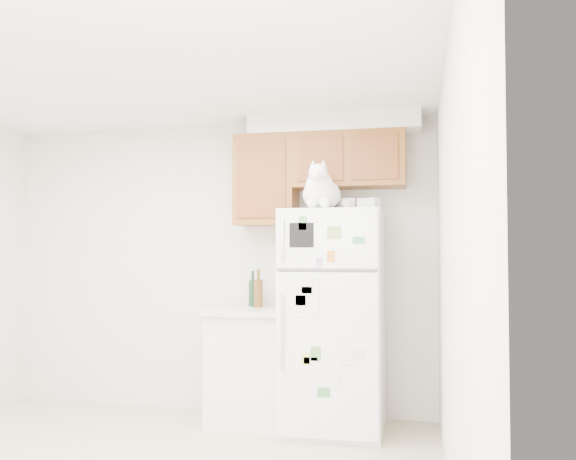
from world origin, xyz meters
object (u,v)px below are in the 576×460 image
(cat, at_px, (321,192))
(bottle_amber, at_px, (258,288))
(refrigerator, at_px, (333,320))
(storage_box_back, at_px, (345,205))
(bottle_green, at_px, (253,288))
(base_counter, at_px, (250,365))
(storage_box_front, at_px, (369,204))

(cat, relative_size, bottle_amber, 1.64)
(refrigerator, xyz_separation_m, storage_box_back, (0.09, 0.08, 0.90))
(refrigerator, xyz_separation_m, bottle_green, (-0.72, 0.26, 0.22))
(refrigerator, height_order, bottle_green, refrigerator)
(bottle_amber, bearing_deg, base_counter, -113.14)
(base_counter, relative_size, cat, 1.79)
(storage_box_front, height_order, bottle_amber, storage_box_front)
(storage_box_back, bearing_deg, bottle_amber, 179.82)
(storage_box_front, relative_size, bottle_amber, 0.48)
(storage_box_back, distance_m, storage_box_front, 0.22)
(storage_box_back, relative_size, storage_box_front, 1.20)
(base_counter, relative_size, bottle_green, 3.08)
(refrigerator, relative_size, bottle_green, 5.69)
(storage_box_front, distance_m, bottle_amber, 1.16)
(refrigerator, xyz_separation_m, storage_box_front, (0.28, -0.01, 0.89))
(bottle_green, distance_m, bottle_amber, 0.12)
(refrigerator, height_order, storage_box_front, storage_box_front)
(base_counter, relative_size, storage_box_back, 5.11)
(storage_box_back, bearing_deg, cat, -114.26)
(refrigerator, bearing_deg, base_counter, 173.91)
(storage_box_back, bearing_deg, bottle_green, 174.17)
(refrigerator, relative_size, storage_box_front, 11.33)
(storage_box_front, xyz_separation_m, bottle_green, (-1.00, 0.27, -0.68))
(refrigerator, distance_m, base_counter, 0.79)
(base_counter, bearing_deg, refrigerator, -6.09)
(base_counter, xyz_separation_m, storage_box_back, (0.77, 0.01, 1.29))
(refrigerator, bearing_deg, storage_box_back, 44.88)
(base_counter, distance_m, storage_box_back, 1.50)
(cat, bearing_deg, storage_box_back, 59.42)
(base_counter, xyz_separation_m, cat, (0.62, -0.24, 1.37))
(cat, bearing_deg, bottle_green, 146.84)
(base_counter, distance_m, bottle_green, 0.64)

